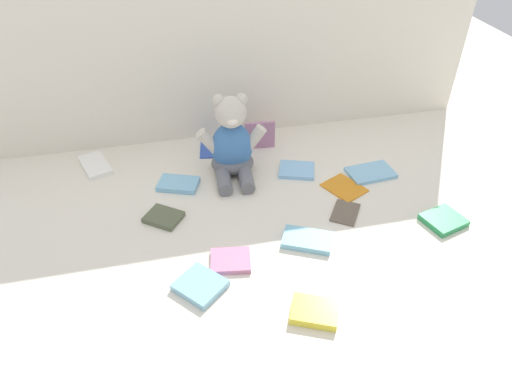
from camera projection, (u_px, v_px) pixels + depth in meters
The scene contains 17 objects.
ground_plane at pixel (251, 199), 1.34m from camera, with size 3.20×3.20×0.00m, color silver.
backdrop_drape at pixel (224, 44), 1.45m from camera, with size 1.69×0.03×0.62m, color silver.
teddy_bear at pixel (232, 145), 1.39m from camera, with size 0.21×0.19×0.25m.
book_case_0 at pixel (444, 220), 1.26m from camera, with size 0.09×0.10×0.02m, color #298F50.
book_case_1 at pixel (164, 217), 1.27m from camera, with size 0.08×0.09×0.01m, color #4F573D.
book_case_2 at pixel (95, 165), 1.46m from camera, with size 0.07×0.14×0.01m, color white.
book_case_3 at pixel (345, 212), 1.29m from camera, with size 0.07×0.10×0.01m, color brown.
book_case_4 at pixel (344, 187), 1.38m from camera, with size 0.09×0.11×0.01m, color orange.
book_case_5 at pixel (178, 184), 1.39m from camera, with size 0.08×0.12×0.02m, color #7CB9DB.
book_case_6 at pixel (211, 148), 1.55m from camera, with size 0.07×0.11×0.01m, color #3051B0.
book_case_7 at pixel (260, 135), 1.54m from camera, with size 0.10×0.01×0.09m, color #AE7496.
book_case_8 at pixel (231, 261), 1.14m from camera, with size 0.08×0.10×0.01m, color #BC6F93.
book_case_9 at pixel (314, 312), 1.01m from camera, with size 0.08×0.10×0.02m, color yellow.
book_case_10 at pixel (297, 170), 1.45m from camera, with size 0.09×0.11×0.01m, color #81B9E4.
book_case_11 at pixel (371, 173), 1.44m from camera, with size 0.09×0.14×0.01m, color #80BADE.
book_case_12 at pixel (307, 240), 1.19m from camera, with size 0.08×0.12×0.02m, color #79BAD5.
book_case_13 at pixel (200, 285), 1.07m from camera, with size 0.09×0.10×0.02m, color #81B9D1.
Camera 1 is at (-0.22, -1.03, 0.83)m, focal length 32.77 mm.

